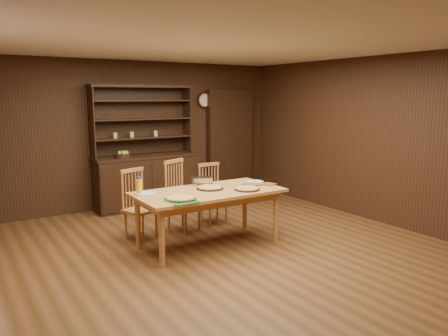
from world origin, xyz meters
TOP-DOWN VIEW (x-y plane):
  - floor at (0.00, 0.00)m, footprint 6.00×6.00m
  - room_shell at (0.00, 0.00)m, footprint 6.00×6.00m
  - china_hutch at (-0.00, 2.75)m, footprint 1.84×0.52m
  - doorway at (1.90, 2.90)m, footprint 1.00×0.18m
  - wall_clock at (1.35, 2.96)m, footprint 0.30×0.05m
  - dining_table at (-0.10, 0.37)m, footprint 1.93×0.97m
  - chair_left at (-0.78, 1.18)m, footprint 0.50×0.49m
  - chair_center at (-0.12, 1.17)m, footprint 0.57×0.56m
  - chair_right at (0.50, 1.29)m, footprint 0.40×0.38m
  - pizza_left at (-0.64, 0.12)m, footprint 0.39×0.39m
  - pizza_right at (0.35, 0.13)m, footprint 0.34×0.34m
  - pizza_center at (-0.02, 0.45)m, footprint 0.37×0.37m
  - cooling_rack at (-0.67, 0.02)m, footprint 0.38×0.38m
  - plate_left at (-0.88, 0.61)m, footprint 0.27×0.27m
  - plate_right at (0.75, 0.49)m, footprint 0.26×0.26m
  - foil_dish at (0.03, 0.75)m, footprint 0.32×0.27m
  - juice_bottle at (-0.95, 0.64)m, footprint 0.07×0.07m
  - pot_holder_a at (0.81, 0.25)m, footprint 0.23×0.23m
  - pot_holder_b at (0.61, 0.35)m, footprint 0.22×0.22m
  - fruit_bowl at (-0.42, 2.69)m, footprint 0.27×0.27m

SIDE VIEW (x-z plane):
  - floor at x=0.00m, z-range 0.00..0.00m
  - chair_right at x=0.50m, z-range 0.03..0.97m
  - chair_left at x=-0.78m, z-range 0.03..1.01m
  - chair_center at x=-0.12m, z-range 0.03..1.09m
  - china_hutch at x=0.00m, z-range -0.49..1.68m
  - dining_table at x=-0.10m, z-range 0.30..1.05m
  - pot_holder_a at x=0.81m, z-range 0.75..0.76m
  - cooling_rack at x=-0.67m, z-range 0.75..0.76m
  - pot_holder_b at x=0.61m, z-range 0.75..0.77m
  - plate_left at x=-0.88m, z-range 0.75..0.77m
  - plate_right at x=0.75m, z-range 0.75..0.77m
  - pizza_center at x=-0.02m, z-range 0.75..0.79m
  - pizza_left at x=-0.64m, z-range 0.75..0.79m
  - pizza_right at x=0.35m, z-range 0.75..0.79m
  - foil_dish at x=0.03m, z-range 0.75..0.86m
  - juice_bottle at x=-0.95m, z-range 0.74..0.97m
  - fruit_bowl at x=-0.42m, z-range 0.93..1.04m
  - doorway at x=1.90m, z-range 0.00..2.10m
  - room_shell at x=0.00m, z-range -1.42..4.58m
  - wall_clock at x=1.35m, z-range 1.75..2.05m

